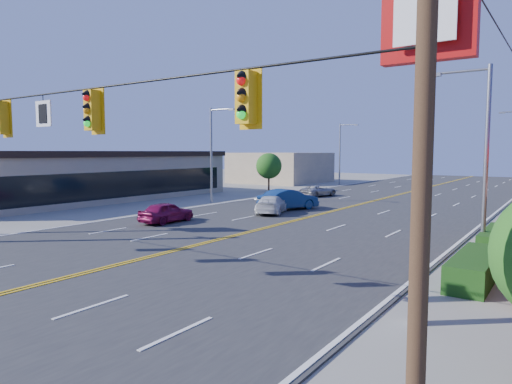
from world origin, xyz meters
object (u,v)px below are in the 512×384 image
Objects in this scene: car_white at (272,205)px; car_silver at (319,191)px; car_blue at (288,200)px; car_magenta at (166,213)px; signal_span at (21,134)px; kfc_pylon at (427,81)px.

car_white reaches higher than car_silver.
car_blue is at bearing 119.39° from car_silver.
car_blue is 2.36m from car_white.
car_magenta reaches higher than car_silver.
car_silver is at bearing -52.74° from car_blue.
car_silver is at bearing -98.04° from car_white.
car_blue is at bearing -109.68° from car_white.
car_blue is at bearing 97.92° from signal_span.
kfc_pylon reaches higher than car_white.
car_silver is at bearing 100.27° from signal_span.
car_blue is (-14.10, 17.41, -5.28)m from kfc_pylon.
signal_span is at bearing 115.10° from car_magenta.
signal_span is 11.87m from kfc_pylon.
signal_span is at bearing -160.22° from kfc_pylon.
car_magenta is at bearing 94.98° from car_blue.
car_white is (2.99, 7.15, -0.01)m from car_magenta.
car_white is (0.03, -2.35, -0.15)m from car_blue.
signal_span is 22.00m from car_blue.
car_white is (-14.06, 15.05, -5.43)m from kfc_pylon.
signal_span reaches higher than car_magenta.
signal_span is at bearing 120.21° from car_blue.
kfc_pylon is at bearing 19.78° from signal_span.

